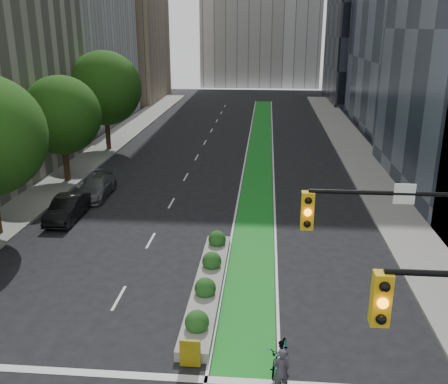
% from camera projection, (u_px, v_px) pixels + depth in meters
% --- Properties ---
extents(sidewalk_left, '(3.60, 90.00, 0.15)m').
position_uv_depth(sidewalk_left, '(73.00, 170.00, 39.83)').
color(sidewalk_left, gray).
rests_on(sidewalk_left, ground).
extents(sidewalk_right, '(3.60, 90.00, 0.15)m').
position_uv_depth(sidewalk_right, '(374.00, 177.00, 37.91)').
color(sidewalk_right, gray).
rests_on(sidewalk_right, ground).
extents(bike_lane_paint, '(2.20, 70.00, 0.01)m').
position_uv_depth(bike_lane_paint, '(259.00, 159.00, 43.38)').
color(bike_lane_paint, '#178221').
rests_on(bike_lane_paint, ground).
extents(building_tan_far, '(14.00, 16.00, 26.00)m').
position_uv_depth(building_tan_far, '(113.00, 12.00, 75.18)').
color(building_tan_far, tan).
rests_on(building_tan_far, ground).
extents(building_dark_end, '(14.00, 18.00, 28.00)m').
position_uv_depth(building_dark_end, '(381.00, 5.00, 73.51)').
color(building_dark_end, black).
rests_on(building_dark_end, ground).
extents(tree_midfar, '(5.60, 5.60, 7.76)m').
position_uv_depth(tree_midfar, '(61.00, 115.00, 35.39)').
color(tree_midfar, black).
rests_on(tree_midfar, ground).
extents(tree_far, '(6.60, 6.60, 9.00)m').
position_uv_depth(tree_far, '(105.00, 88.00, 44.61)').
color(tree_far, black).
rests_on(tree_far, ground).
extents(median_planter, '(1.20, 10.26, 1.10)m').
position_uv_depth(median_planter, '(208.00, 282.00, 21.70)').
color(median_planter, gray).
rests_on(median_planter, ground).
extents(bicycle, '(1.12, 2.06, 1.03)m').
position_uv_depth(bicycle, '(280.00, 354.00, 16.71)').
color(bicycle, gray).
rests_on(bicycle, ground).
extents(cyclist, '(0.66, 0.53, 1.55)m').
position_uv_depth(cyclist, '(281.00, 371.00, 15.50)').
color(cyclist, '#3A343E').
rests_on(cyclist, ground).
extents(parked_car_left_mid, '(1.55, 4.30, 1.41)m').
position_uv_depth(parked_car_left_mid, '(67.00, 208.00, 29.55)').
color(parked_car_left_mid, black).
rests_on(parked_car_left_mid, ground).
extents(parked_car_left_far, '(2.01, 4.75, 1.37)m').
position_uv_depth(parked_car_left_far, '(96.00, 187.00, 33.57)').
color(parked_car_left_far, '#515255').
rests_on(parked_car_left_far, ground).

